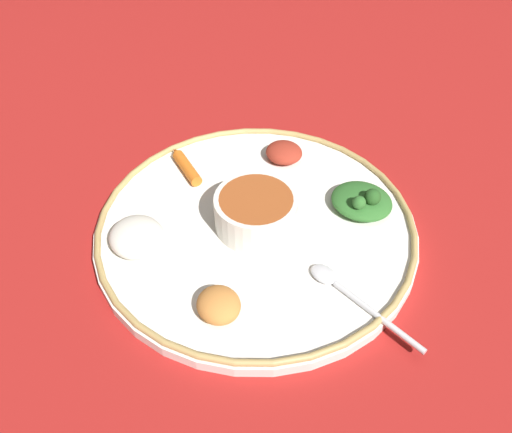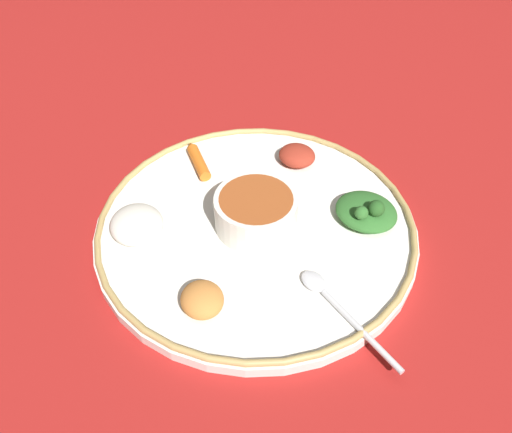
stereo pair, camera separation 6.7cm
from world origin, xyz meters
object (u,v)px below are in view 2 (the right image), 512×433
at_px(center_bowl, 256,211).
at_px(greens_pile, 367,211).
at_px(spoon, 334,302).
at_px(carrot_near_spoon, 198,160).

relative_size(center_bowl, greens_pile, 0.97).
distance_m(center_bowl, spoon, 0.15).
distance_m(spoon, greens_pile, 0.14).
xyz_separation_m(spoon, greens_pile, (0.05, 0.14, 0.01)).
distance_m(spoon, carrot_near_spoon, 0.30).
bearing_deg(greens_pile, spoon, -109.20).
xyz_separation_m(center_bowl, carrot_near_spoon, (-0.09, 0.12, -0.02)).
xyz_separation_m(spoon, carrot_near_spoon, (-0.18, 0.23, 0.00)).
bearing_deg(greens_pile, carrot_near_spoon, 156.79).
distance_m(greens_pile, carrot_near_spoon, 0.25).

